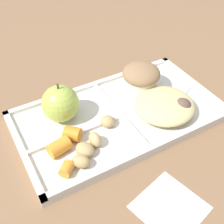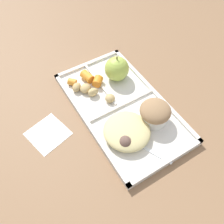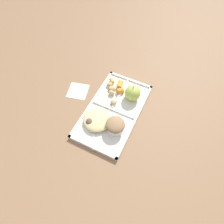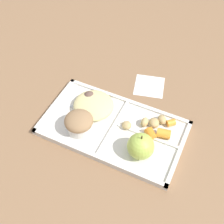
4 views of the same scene
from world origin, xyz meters
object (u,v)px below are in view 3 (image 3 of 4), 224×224
plastic_fork (95,132)px  lunch_tray (114,111)px  bran_muffin (115,126)px  green_apple (133,93)px

plastic_fork → lunch_tray: bearing=169.5°
lunch_tray → bran_muffin: (0.08, 0.05, 0.04)m
lunch_tray → plastic_fork: 0.13m
bran_muffin → plastic_fork: size_ratio=0.61×
bran_muffin → plastic_fork: (0.05, -0.07, -0.03)m
lunch_tray → plastic_fork: size_ratio=3.04×
green_apple → bran_muffin: bearing=0.0°
lunch_tray → green_apple: size_ratio=4.93×
bran_muffin → lunch_tray: bearing=-150.4°
lunch_tray → plastic_fork: (0.13, -0.02, 0.01)m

